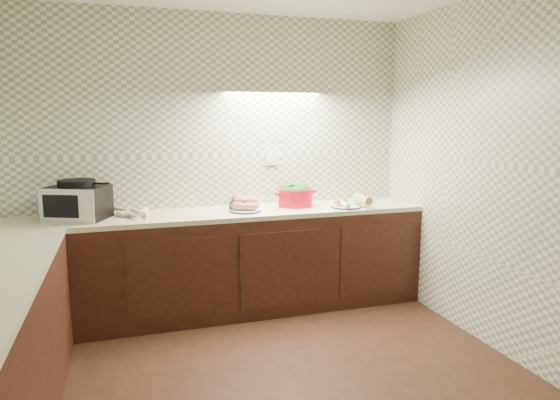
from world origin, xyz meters
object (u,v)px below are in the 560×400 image
object	(u,v)px
onion_bowl	(238,203)
veg_plate	(352,202)
toaster_oven	(77,201)
dutch_oven	(295,194)
sweet_potato_plate	(245,206)
parsnip_pile	(141,213)

from	to	relation	value
onion_bowl	veg_plate	size ratio (longest dim) A/B	0.50
toaster_oven	dutch_oven	world-z (taller)	toaster_oven
onion_bowl	dutch_oven	size ratio (longest dim) A/B	0.43
toaster_oven	onion_bowl	xyz separation A→B (m)	(1.32, 0.09, -0.10)
toaster_oven	sweet_potato_plate	distance (m)	1.35
parsnip_pile	sweet_potato_plate	xyz separation A→B (m)	(0.87, -0.03, 0.01)
parsnip_pile	onion_bowl	size ratio (longest dim) A/B	1.99
parsnip_pile	veg_plate	world-z (taller)	veg_plate
toaster_oven	sweet_potato_plate	world-z (taller)	toaster_oven
toaster_oven	veg_plate	xyz separation A→B (m)	(2.31, -0.16, -0.10)
veg_plate	sweet_potato_plate	bearing A→B (deg)	175.38
parsnip_pile	onion_bowl	bearing A→B (deg)	9.03
onion_bowl	veg_plate	bearing A→B (deg)	-13.74
toaster_oven	sweet_potato_plate	xyz separation A→B (m)	(1.35, -0.08, -0.10)
parsnip_pile	onion_bowl	distance (m)	0.85
parsnip_pile	veg_plate	xyz separation A→B (m)	(1.84, -0.11, 0.01)
onion_bowl	veg_plate	distance (m)	1.02
dutch_oven	onion_bowl	bearing A→B (deg)	165.61
toaster_oven	veg_plate	bearing A→B (deg)	20.06
toaster_oven	onion_bowl	bearing A→B (deg)	27.68
parsnip_pile	dutch_oven	size ratio (longest dim) A/B	0.85
sweet_potato_plate	veg_plate	world-z (taller)	veg_plate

